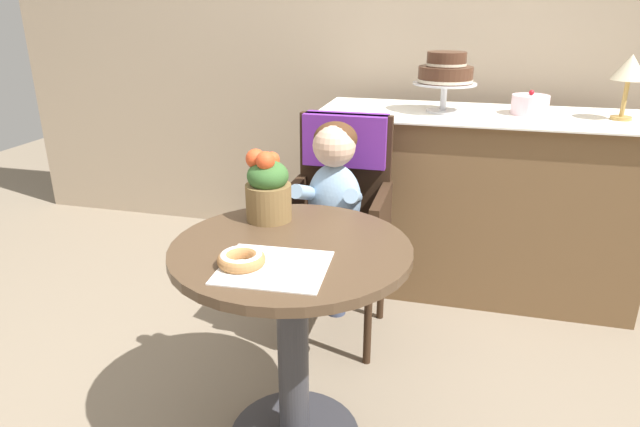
{
  "coord_description": "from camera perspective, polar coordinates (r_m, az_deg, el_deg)",
  "views": [
    {
      "loc": [
        0.46,
        -1.42,
        1.39
      ],
      "look_at": [
        0.05,
        0.15,
        0.77
      ],
      "focal_mm": 30.93,
      "sensor_mm": 36.0,
      "label": 1
    }
  ],
  "objects": [
    {
      "name": "display_counter",
      "position": [
        2.88,
        15.59,
        1.15
      ],
      "size": [
        1.56,
        0.62,
        0.9
      ],
      "color": "brown",
      "rests_on": "ground"
    },
    {
      "name": "back_wall",
      "position": [
        3.3,
        7.01,
        20.09
      ],
      "size": [
        4.8,
        0.1,
        2.7
      ],
      "primitive_type": "cube",
      "color": "tan",
      "rests_on": "ground"
    },
    {
      "name": "donut_front",
      "position": [
        1.51,
        -8.14,
        -4.64
      ],
      "size": [
        0.13,
        0.13,
        0.04
      ],
      "color": "#AD7542",
      "rests_on": "cafe_table"
    },
    {
      "name": "table_lamp",
      "position": [
        2.82,
        29.42,
        12.78
      ],
      "size": [
        0.15,
        0.15,
        0.28
      ],
      "color": "#B28C47",
      "rests_on": "display_counter"
    },
    {
      "name": "cafe_table",
      "position": [
        1.73,
        -2.89,
        -9.71
      ],
      "size": [
        0.72,
        0.72,
        0.72
      ],
      "color": "#4C3826",
      "rests_on": "ground"
    },
    {
      "name": "round_layer_cake",
      "position": [
        2.81,
        20.89,
        10.48
      ],
      "size": [
        0.17,
        0.17,
        0.11
      ],
      "color": "silver",
      "rests_on": "display_counter"
    },
    {
      "name": "wicker_chair",
      "position": [
        2.35,
        2.14,
        2.3
      ],
      "size": [
        0.42,
        0.45,
        0.95
      ],
      "rotation": [
        0.0,
        0.0,
        0.02
      ],
      "color": "#332114",
      "rests_on": "ground"
    },
    {
      "name": "paper_napkin",
      "position": [
        1.5,
        -4.65,
        -5.59
      ],
      "size": [
        0.3,
        0.27,
        0.0
      ],
      "primitive_type": "cube",
      "rotation": [
        0.0,
        0.0,
        0.06
      ],
      "color": "white",
      "rests_on": "cafe_table"
    },
    {
      "name": "seated_child",
      "position": [
        2.19,
        1.27,
        1.99
      ],
      "size": [
        0.27,
        0.32,
        0.73
      ],
      "color": "#8CADCC",
      "rests_on": "ground"
    },
    {
      "name": "tiered_cake_stand",
      "position": [
        2.74,
        12.85,
        13.98
      ],
      "size": [
        0.3,
        0.3,
        0.28
      ],
      "color": "silver",
      "rests_on": "display_counter"
    },
    {
      "name": "flower_vase",
      "position": [
        1.8,
        -5.41,
        2.72
      ],
      "size": [
        0.15,
        0.15,
        0.24
      ],
      "color": "brown",
      "rests_on": "cafe_table"
    }
  ]
}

